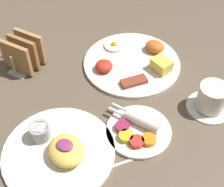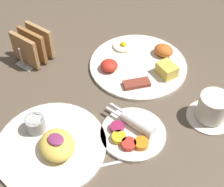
{
  "view_description": "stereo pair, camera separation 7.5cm",
  "coord_description": "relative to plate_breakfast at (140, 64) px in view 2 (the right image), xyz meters",
  "views": [
    {
      "loc": [
        0.34,
        -0.46,
        0.64
      ],
      "look_at": [
        0.07,
        0.05,
        0.03
      ],
      "focal_mm": 50.0,
      "sensor_mm": 36.0,
      "label": 1
    },
    {
      "loc": [
        0.4,
        -0.42,
        0.64
      ],
      "look_at": [
        0.07,
        0.05,
        0.03
      ],
      "focal_mm": 50.0,
      "sensor_mm": 36.0,
      "label": 2
    }
  ],
  "objects": [
    {
      "name": "teaspoon",
      "position": [
        0.14,
        -0.31,
        -0.01
      ],
      "size": [
        0.09,
        0.1,
        0.01
      ],
      "color": "silver",
      "rests_on": "ground_plane"
    },
    {
      "name": "toast_rack",
      "position": [
        -0.29,
        -0.16,
        0.04
      ],
      "size": [
        0.1,
        0.12,
        0.1
      ],
      "color": "#B7B7BC",
      "rests_on": "ground_plane"
    },
    {
      "name": "coffee_cup",
      "position": [
        0.26,
        -0.06,
        0.03
      ],
      "size": [
        0.12,
        0.12,
        0.08
      ],
      "color": "silver",
      "rests_on": "ground_plane"
    },
    {
      "name": "plate_breakfast",
      "position": [
        0.0,
        0.0,
        0.0
      ],
      "size": [
        0.3,
        0.3,
        0.05
      ],
      "color": "silver",
      "rests_on": "ground_plane"
    },
    {
      "name": "plate_condiments",
      "position": [
        0.12,
        -0.23,
        0.0
      ],
      "size": [
        0.18,
        0.17,
        0.04
      ],
      "color": "silver",
      "rests_on": "ground_plane"
    },
    {
      "name": "ground_plane",
      "position": [
        -0.05,
        -0.21,
        -0.01
      ],
      "size": [
        3.0,
        3.0,
        0.0
      ],
      "primitive_type": "plane",
      "color": "brown"
    },
    {
      "name": "plate_foreground",
      "position": [
        -0.02,
        -0.37,
        0.0
      ],
      "size": [
        0.27,
        0.27,
        0.06
      ],
      "color": "silver",
      "rests_on": "ground_plane"
    }
  ]
}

